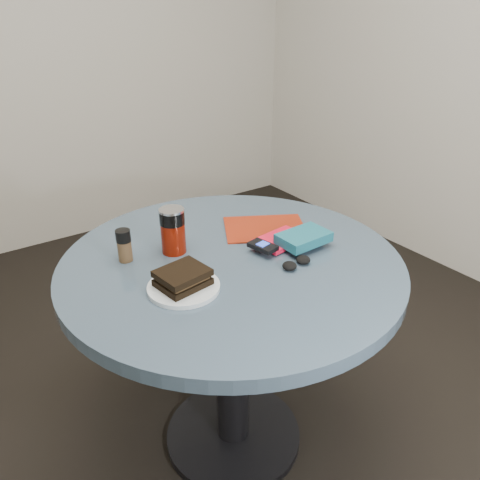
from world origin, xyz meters
TOP-DOWN VIEW (x-y plane):
  - ground at (0.00, 0.00)m, footprint 4.00×4.00m
  - table at (0.00, 0.00)m, footprint 1.00×1.00m
  - plate at (-0.20, -0.07)m, footprint 0.23×0.23m
  - sandwich at (-0.20, -0.06)m, footprint 0.14×0.12m
  - soda_can at (-0.12, 0.13)m, footprint 0.10×0.10m
  - pepper_grinder at (-0.26, 0.16)m, footprint 0.05×0.05m
  - magazine at (0.20, 0.10)m, footprint 0.33×0.30m
  - red_book at (0.18, -0.01)m, footprint 0.17×0.13m
  - novel at (0.22, -0.07)m, footprint 0.16×0.11m
  - mp3_player at (0.09, -0.03)m, footprint 0.07×0.09m
  - headphones at (0.12, -0.15)m, footprint 0.10×0.05m

SIDE VIEW (x-z plane):
  - ground at x=0.00m, z-range 0.00..0.00m
  - table at x=0.00m, z-range 0.21..0.96m
  - magazine at x=0.20m, z-range 0.75..0.75m
  - plate at x=-0.20m, z-range 0.75..0.76m
  - red_book at x=0.18m, z-range 0.75..0.77m
  - headphones at x=0.12m, z-range 0.75..0.77m
  - mp3_player at x=0.09m, z-range 0.77..0.78m
  - novel at x=0.22m, z-range 0.77..0.80m
  - sandwich at x=-0.20m, z-range 0.76..0.81m
  - pepper_grinder at x=-0.26m, z-range 0.75..0.85m
  - soda_can at x=-0.12m, z-range 0.75..0.89m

